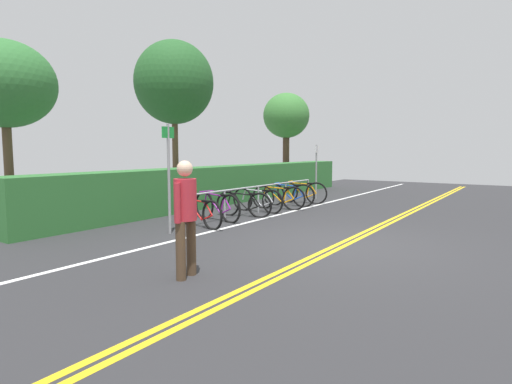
% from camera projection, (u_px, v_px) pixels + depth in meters
% --- Properties ---
extents(ground_plane, '(34.42, 13.92, 0.05)m').
position_uv_depth(ground_plane, '(343.00, 245.00, 8.13)').
color(ground_plane, '#2B2B2D').
extents(centre_line_yellow_inner, '(30.98, 0.10, 0.00)m').
position_uv_depth(centre_line_yellow_inner, '(347.00, 244.00, 8.09)').
color(centre_line_yellow_inner, gold).
rests_on(centre_line_yellow_inner, ground_plane).
extents(centre_line_yellow_outer, '(30.98, 0.10, 0.00)m').
position_uv_depth(centre_line_yellow_outer, '(339.00, 243.00, 8.18)').
color(centre_line_yellow_outer, gold).
rests_on(centre_line_yellow_outer, ground_plane).
extents(bike_lane_stripe_white, '(30.98, 0.12, 0.00)m').
position_uv_depth(bike_lane_stripe_white, '(224.00, 228.00, 9.76)').
color(bike_lane_stripe_white, white).
rests_on(bike_lane_stripe_white, ground_plane).
extents(bike_rack, '(6.42, 0.05, 0.79)m').
position_uv_depth(bike_rack, '(258.00, 192.00, 12.23)').
color(bike_rack, '#9EA0A5').
rests_on(bike_rack, ground_plane).
extents(bicycle_0, '(0.51, 1.79, 0.73)m').
position_uv_depth(bicycle_0, '(197.00, 212.00, 9.96)').
color(bicycle_0, black).
rests_on(bicycle_0, ground_plane).
extents(bicycle_1, '(0.51, 1.77, 0.77)m').
position_uv_depth(bicycle_1, '(217.00, 207.00, 10.84)').
color(bicycle_1, black).
rests_on(bicycle_1, ground_plane).
extents(bicycle_2, '(0.50, 1.64, 0.73)m').
position_uv_depth(bicycle_2, '(244.00, 204.00, 11.49)').
color(bicycle_2, black).
rests_on(bicycle_2, ground_plane).
extents(bicycle_3, '(0.46, 1.79, 0.74)m').
position_uv_depth(bicycle_3, '(257.00, 200.00, 12.35)').
color(bicycle_3, black).
rests_on(bicycle_3, ground_plane).
extents(bicycle_4, '(0.48, 1.73, 0.76)m').
position_uv_depth(bicycle_4, '(278.00, 198.00, 12.92)').
color(bicycle_4, black).
rests_on(bicycle_4, ground_plane).
extents(bicycle_5, '(0.52, 1.74, 0.78)m').
position_uv_depth(bicycle_5, '(288.00, 195.00, 13.67)').
color(bicycle_5, black).
rests_on(bicycle_5, ground_plane).
extents(bicycle_6, '(0.51, 1.77, 0.78)m').
position_uv_depth(bicycle_6, '(302.00, 192.00, 14.42)').
color(bicycle_6, black).
rests_on(bicycle_6, ground_plane).
extents(pedestrian, '(0.48, 0.32, 1.67)m').
position_uv_depth(pedestrian, '(185.00, 211.00, 5.91)').
color(pedestrian, '#4C3826').
rests_on(pedestrian, ground_plane).
extents(sign_post_near, '(0.36, 0.06, 2.37)m').
position_uv_depth(sign_post_near, '(169.00, 168.00, 9.03)').
color(sign_post_near, gray).
rests_on(sign_post_near, ground_plane).
extents(sign_post_far, '(0.36, 0.10, 2.01)m').
position_uv_depth(sign_post_far, '(316.00, 166.00, 15.57)').
color(sign_post_far, gray).
rests_on(sign_post_far, ground_plane).
extents(hedge_backdrop, '(15.37, 0.98, 1.27)m').
position_uv_depth(hedge_backdrop, '(230.00, 184.00, 14.69)').
color(hedge_backdrop, '#2D6B30').
rests_on(hedge_backdrop, ground_plane).
extents(tree_near_left, '(2.28, 2.28, 4.31)m').
position_uv_depth(tree_near_left, '(4.00, 85.00, 9.61)').
color(tree_near_left, brown).
rests_on(tree_near_left, ground_plane).
extents(tree_mid, '(2.68, 2.68, 5.50)m').
position_uv_depth(tree_mid, '(174.00, 83.00, 14.31)').
color(tree_mid, brown).
rests_on(tree_mid, ground_plane).
extents(tree_far_right, '(2.18, 2.18, 4.49)m').
position_uv_depth(tree_far_right, '(286.00, 117.00, 19.90)').
color(tree_far_right, '#473323').
rests_on(tree_far_right, ground_plane).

